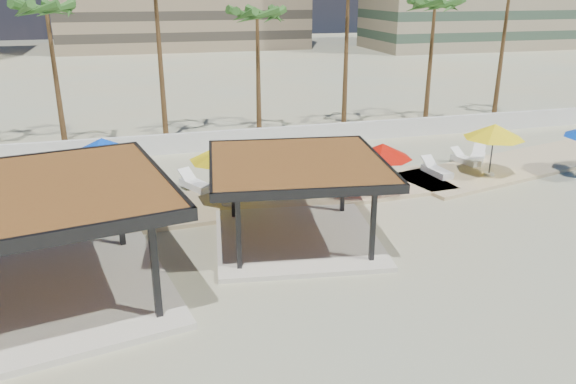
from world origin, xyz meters
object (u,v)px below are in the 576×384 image
lounger_b (436,171)px  pavilion_west (42,234)px  umbrella_c (382,151)px  lounger_a (195,184)px  lounger_d (477,158)px  pavilion_central (297,193)px  lounger_c (465,160)px

lounger_b → pavilion_west: bearing=106.8°
umbrella_c → lounger_a: 9.06m
lounger_a → umbrella_c: bearing=-137.9°
pavilion_west → lounger_b: 19.56m
umbrella_c → lounger_b: bearing=26.4°
lounger_b → lounger_d: bearing=-73.4°
umbrella_c → lounger_d: 8.37m
pavilion_west → lounger_d: size_ratio=4.29×
pavilion_central → lounger_c: (11.72, 6.91, -1.62)m
pavilion_central → lounger_b: size_ratio=3.45×
pavilion_west → lounger_d: 23.15m
lounger_a → lounger_b: lounger_a is taller
lounger_b → lounger_d: lounger_d is taller
lounger_d → lounger_a: bearing=130.5°
lounger_b → lounger_c: size_ratio=1.08×
lounger_b → pavilion_central: bearing=114.4°
lounger_b → lounger_d: 3.60m
pavilion_west → umbrella_c: 14.92m
pavilion_central → lounger_d: (12.46, 6.90, -1.59)m
pavilion_west → umbrella_c: size_ratio=2.64×
pavilion_central → umbrella_c: pavilion_central is taller
lounger_d → lounger_b: bearing=152.8°
pavilion_central → lounger_a: size_ratio=3.36×
lounger_a → lounger_b: bearing=-122.2°
lounger_d → pavilion_west: bearing=152.9°
lounger_c → pavilion_central: bearing=107.8°
pavilion_west → pavilion_central: bearing=3.4°
lounger_a → lounger_d: 15.65m
pavilion_west → lounger_d: (21.18, 9.14, -1.92)m
lounger_b → lounger_c: (2.57, 1.42, -0.02)m
umbrella_c → lounger_a: (-8.26, 3.17, -1.94)m
pavilion_west → lounger_b: bearing=12.3°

